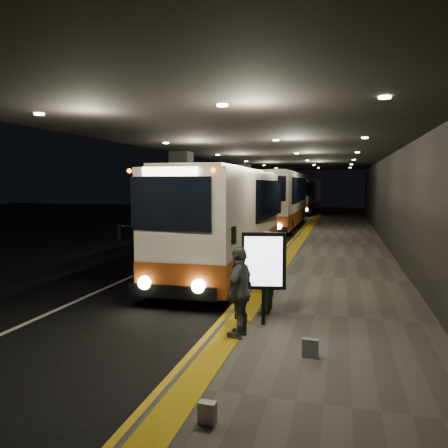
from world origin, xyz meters
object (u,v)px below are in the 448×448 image
at_px(coach_second, 281,202).
at_px(bag_plain, 207,413).
at_px(passenger_boarding, 269,260).
at_px(stanchion_post, 236,293).
at_px(coach_third, 304,197).
at_px(coach_main, 229,223).
at_px(passenger_waiting_grey, 240,292).
at_px(bag_polka, 310,348).
at_px(info_sign, 264,263).
at_px(passenger_waiting_green, 262,275).

relative_size(coach_second, bag_plain, 44.03).
relative_size(passenger_boarding, stanchion_post, 1.39).
bearing_deg(stanchion_post, coach_third, 92.51).
distance_m(coach_second, passenger_boarding, 17.88).
bearing_deg(passenger_boarding, bag_plain, -179.27).
bearing_deg(stanchion_post, coach_main, 105.88).
bearing_deg(passenger_waiting_grey, bag_polka, 72.30).
bearing_deg(bag_polka, bag_plain, -114.30).
xyz_separation_m(passenger_waiting_grey, bag_polka, (1.39, -0.69, -0.72)).
bearing_deg(coach_main, passenger_waiting_grey, -75.83).
relative_size(coach_second, passenger_waiting_grey, 6.81).
relative_size(coach_second, info_sign, 6.16).
bearing_deg(passenger_waiting_grey, bag_plain, 14.40).
relative_size(passenger_waiting_green, stanchion_post, 1.47).
height_order(bag_polka, bag_plain, bag_polka).
xyz_separation_m(coach_main, info_sign, (2.37, -6.29, -0.21)).
height_order(passenger_waiting_green, stanchion_post, passenger_waiting_green).
bearing_deg(stanchion_post, info_sign, -15.96).
relative_size(coach_second, bag_polka, 36.92).
bearing_deg(coach_main, passenger_waiting_green, -70.01).
height_order(passenger_waiting_grey, stanchion_post, passenger_waiting_grey).
distance_m(passenger_waiting_grey, bag_plain, 3.20).
distance_m(passenger_boarding, passenger_waiting_grey, 4.03).
distance_m(coach_main, bag_polka, 8.65).
bearing_deg(bag_plain, stanchion_post, 98.69).
height_order(coach_third, passenger_waiting_grey, coach_third).
distance_m(passenger_boarding, bag_polka, 5.00).
relative_size(passenger_boarding, bag_plain, 5.96).
xyz_separation_m(coach_main, coach_third, (0.11, 31.03, -0.02)).
height_order(coach_second, info_sign, coach_second).
distance_m(coach_second, passenger_waiting_green, 20.20).
bearing_deg(passenger_waiting_grey, passenger_waiting_green, -175.07).
bearing_deg(stanchion_post, bag_polka, -44.85).
relative_size(coach_third, passenger_boarding, 6.85).
distance_m(coach_main, info_sign, 6.73).
bearing_deg(info_sign, passenger_boarding, 86.37).
relative_size(coach_main, passenger_boarding, 6.96).
bearing_deg(stanchion_post, coach_second, 95.15).
xyz_separation_m(bag_polka, info_sign, (-1.08, 1.52, 1.15)).
height_order(coach_main, bag_polka, coach_main).
relative_size(bag_plain, info_sign, 0.14).
bearing_deg(coach_main, bag_plain, -78.94).
distance_m(passenger_boarding, passenger_waiting_green, 2.32).
bearing_deg(bag_polka, passenger_boarding, 107.41).
bearing_deg(stanchion_post, passenger_waiting_grey, -72.28).
distance_m(coach_third, info_sign, 37.39).
bearing_deg(bag_plain, passenger_waiting_grey, 95.61).
bearing_deg(bag_plain, passenger_boarding, 93.18).
height_order(coach_second, stanchion_post, coach_second).
bearing_deg(coach_third, stanchion_post, -84.18).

